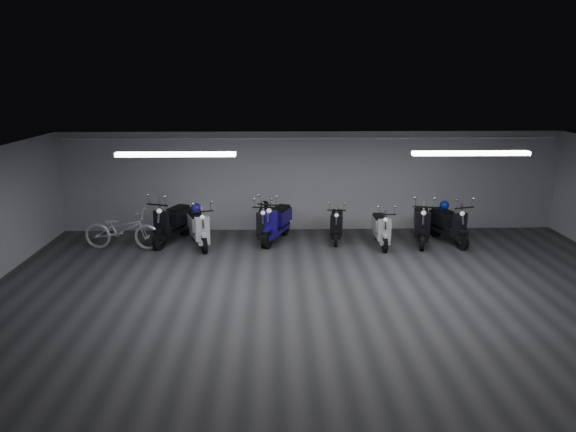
{
  "coord_description": "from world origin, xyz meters",
  "views": [
    {
      "loc": [
        -1.04,
        -9.73,
        4.24
      ],
      "look_at": [
        -0.7,
        2.5,
        1.05
      ],
      "focal_mm": 33.21,
      "sensor_mm": 36.0,
      "label": 1
    }
  ],
  "objects_px": {
    "scooter_2": "(199,222)",
    "scooter_5": "(337,219)",
    "scooter_8": "(449,218)",
    "helmet_2": "(444,205)",
    "bicycle": "(122,225)",
    "helmet_0": "(265,205)",
    "scooter_3": "(264,217)",
    "helmet_1": "(196,208)",
    "scooter_1": "(172,216)",
    "scooter_7": "(422,218)",
    "scooter_4": "(277,216)",
    "scooter_6": "(381,223)"
  },
  "relations": [
    {
      "from": "scooter_8",
      "to": "helmet_2",
      "type": "xyz_separation_m",
      "value": [
        -0.07,
        0.24,
        0.29
      ]
    },
    {
      "from": "scooter_7",
      "to": "scooter_8",
      "type": "relative_size",
      "value": 1.03
    },
    {
      "from": "scooter_1",
      "to": "bicycle",
      "type": "xyz_separation_m",
      "value": [
        -1.17,
        -0.49,
        -0.1
      ]
    },
    {
      "from": "scooter_5",
      "to": "scooter_1",
      "type": "bearing_deg",
      "value": -170.93
    },
    {
      "from": "scooter_6",
      "to": "scooter_8",
      "type": "bearing_deg",
      "value": 6.97
    },
    {
      "from": "scooter_2",
      "to": "scooter_7",
      "type": "xyz_separation_m",
      "value": [
        5.79,
        0.12,
        0.04
      ]
    },
    {
      "from": "scooter_7",
      "to": "helmet_1",
      "type": "height_order",
      "value": "scooter_7"
    },
    {
      "from": "scooter_7",
      "to": "scooter_8",
      "type": "bearing_deg",
      "value": 12.89
    },
    {
      "from": "helmet_0",
      "to": "scooter_1",
      "type": "bearing_deg",
      "value": -172.08
    },
    {
      "from": "scooter_3",
      "to": "scooter_5",
      "type": "relative_size",
      "value": 1.11
    },
    {
      "from": "helmet_1",
      "to": "scooter_7",
      "type": "bearing_deg",
      "value": -1.08
    },
    {
      "from": "scooter_5",
      "to": "bicycle",
      "type": "height_order",
      "value": "bicycle"
    },
    {
      "from": "scooter_6",
      "to": "helmet_0",
      "type": "bearing_deg",
      "value": 166.43
    },
    {
      "from": "scooter_2",
      "to": "scooter_4",
      "type": "distance_m",
      "value": 2.04
    },
    {
      "from": "scooter_1",
      "to": "bicycle",
      "type": "relative_size",
      "value": 1.01
    },
    {
      "from": "helmet_1",
      "to": "scooter_4",
      "type": "bearing_deg",
      "value": 4.22
    },
    {
      "from": "scooter_3",
      "to": "helmet_2",
      "type": "xyz_separation_m",
      "value": [
        4.76,
        -0.07,
        0.31
      ]
    },
    {
      "from": "helmet_1",
      "to": "bicycle",
      "type": "bearing_deg",
      "value": -168.55
    },
    {
      "from": "helmet_1",
      "to": "helmet_2",
      "type": "height_order",
      "value": "helmet_1"
    },
    {
      "from": "scooter_4",
      "to": "helmet_2",
      "type": "xyz_separation_m",
      "value": [
        4.43,
        -0.02,
        0.26
      ]
    },
    {
      "from": "bicycle",
      "to": "scooter_6",
      "type": "bearing_deg",
      "value": -82.96
    },
    {
      "from": "scooter_1",
      "to": "scooter_7",
      "type": "height_order",
      "value": "scooter_1"
    },
    {
      "from": "scooter_4",
      "to": "scooter_5",
      "type": "distance_m",
      "value": 1.6
    },
    {
      "from": "scooter_1",
      "to": "scooter_5",
      "type": "bearing_deg",
      "value": 22.16
    },
    {
      "from": "scooter_1",
      "to": "scooter_8",
      "type": "bearing_deg",
      "value": 19.3
    },
    {
      "from": "scooter_1",
      "to": "scooter_2",
      "type": "xyz_separation_m",
      "value": [
        0.74,
        -0.35,
        -0.06
      ]
    },
    {
      "from": "scooter_3",
      "to": "scooter_4",
      "type": "distance_m",
      "value": 0.34
    },
    {
      "from": "scooter_4",
      "to": "helmet_2",
      "type": "bearing_deg",
      "value": 20.83
    },
    {
      "from": "scooter_5",
      "to": "helmet_1",
      "type": "relative_size",
      "value": 5.76
    },
    {
      "from": "scooter_1",
      "to": "helmet_1",
      "type": "bearing_deg",
      "value": 11.13
    },
    {
      "from": "scooter_2",
      "to": "scooter_5",
      "type": "bearing_deg",
      "value": -12.53
    },
    {
      "from": "helmet_2",
      "to": "helmet_1",
      "type": "bearing_deg",
      "value": -178.8
    },
    {
      "from": "scooter_8",
      "to": "scooter_2",
      "type": "bearing_deg",
      "value": 164.79
    },
    {
      "from": "scooter_4",
      "to": "bicycle",
      "type": "height_order",
      "value": "scooter_4"
    },
    {
      "from": "scooter_3",
      "to": "scooter_8",
      "type": "relative_size",
      "value": 0.97
    },
    {
      "from": "scooter_6",
      "to": "scooter_7",
      "type": "height_order",
      "value": "scooter_7"
    },
    {
      "from": "helmet_1",
      "to": "helmet_2",
      "type": "xyz_separation_m",
      "value": [
        6.52,
        0.14,
        0.0
      ]
    },
    {
      "from": "scooter_5",
      "to": "helmet_0",
      "type": "relative_size",
      "value": 7.05
    },
    {
      "from": "scooter_2",
      "to": "helmet_2",
      "type": "xyz_separation_m",
      "value": [
        6.44,
        0.37,
        0.3
      ]
    },
    {
      "from": "scooter_3",
      "to": "bicycle",
      "type": "height_order",
      "value": "scooter_3"
    },
    {
      "from": "scooter_4",
      "to": "scooter_5",
      "type": "xyz_separation_m",
      "value": [
        1.59,
        0.04,
        -0.11
      ]
    },
    {
      "from": "scooter_6",
      "to": "scooter_7",
      "type": "relative_size",
      "value": 0.87
    },
    {
      "from": "helmet_2",
      "to": "scooter_2",
      "type": "bearing_deg",
      "value": -176.71
    },
    {
      "from": "scooter_8",
      "to": "scooter_6",
      "type": "bearing_deg",
      "value": 170.01
    },
    {
      "from": "scooter_3",
      "to": "helmet_0",
      "type": "xyz_separation_m",
      "value": [
        0.01,
        0.25,
        0.27
      ]
    },
    {
      "from": "scooter_4",
      "to": "scooter_6",
      "type": "relative_size",
      "value": 1.17
    },
    {
      "from": "helmet_0",
      "to": "scooter_3",
      "type": "bearing_deg",
      "value": -92.7
    },
    {
      "from": "scooter_8",
      "to": "scooter_1",
      "type": "bearing_deg",
      "value": 161.92
    },
    {
      "from": "scooter_4",
      "to": "scooter_6",
      "type": "distance_m",
      "value": 2.73
    },
    {
      "from": "scooter_3",
      "to": "helmet_2",
      "type": "bearing_deg",
      "value": 1.85
    }
  ]
}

